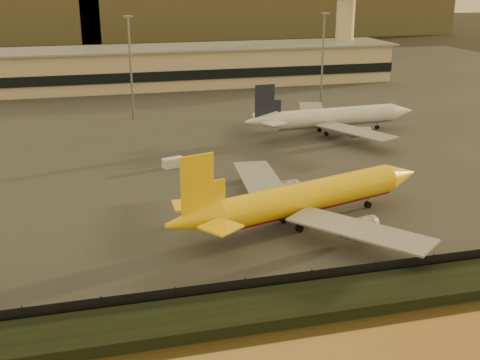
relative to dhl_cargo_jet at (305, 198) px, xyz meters
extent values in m
plane|color=black|center=(-7.94, -5.14, -4.16)|extent=(900.00, 900.00, 0.00)
cube|color=black|center=(-7.94, -22.14, -3.46)|extent=(320.00, 7.00, 1.40)
cube|color=#2D2D2D|center=(-7.94, 89.86, -4.06)|extent=(320.00, 220.00, 0.20)
cube|color=black|center=(-7.94, -18.14, -2.86)|extent=(300.00, 0.05, 2.20)
cube|color=tan|center=(-7.94, 119.86, 2.04)|extent=(160.00, 22.00, 12.00)
cube|color=black|center=(-7.94, 108.66, 1.04)|extent=(160.00, 0.60, 3.00)
cube|color=gray|center=(-7.94, 119.86, 8.34)|extent=(164.00, 24.00, 0.60)
cylinder|color=tan|center=(62.06, 125.86, 11.04)|extent=(6.40, 6.40, 30.00)
cylinder|color=slate|center=(-17.94, 74.86, 8.54)|extent=(0.50, 0.50, 25.00)
cube|color=slate|center=(-17.94, 74.86, 21.24)|extent=(2.20, 2.20, 0.40)
cylinder|color=slate|center=(32.06, 72.86, 8.54)|extent=(0.50, 0.50, 25.00)
cube|color=slate|center=(32.06, 72.86, 21.24)|extent=(2.20, 2.20, 0.40)
cylinder|color=yellow|center=(0.78, 0.23, 0.24)|extent=(30.61, 12.98, 4.42)
cylinder|color=#AF110A|center=(0.78, 0.23, -0.53)|extent=(29.52, 11.80, 3.45)
cone|color=yellow|center=(18.30, 5.45, 0.24)|extent=(6.97, 5.94, 4.42)
cone|color=yellow|center=(-17.56, -5.23, 0.57)|extent=(8.60, 6.42, 4.42)
cube|color=yellow|center=(-16.75, -4.99, 5.44)|extent=(4.58, 1.67, 7.74)
cube|color=yellow|center=(-17.20, -0.51, 0.90)|extent=(4.36, 4.31, 0.27)
cube|color=yellow|center=(-14.67, -8.98, 0.90)|extent=(5.89, 5.87, 0.27)
cube|color=gray|center=(-3.40, 11.28, -0.53)|extent=(7.73, 19.61, 0.27)
cylinder|color=gray|center=(-0.54, 9.13, -1.75)|extent=(5.59, 3.79, 2.43)
cube|color=gray|center=(3.32, -11.30, -0.53)|extent=(16.59, 18.67, 0.27)
cylinder|color=gray|center=(4.54, -7.94, -1.75)|extent=(5.59, 3.79, 2.43)
cylinder|color=black|center=(11.98, 3.57, -3.48)|extent=(1.15, 1.02, 0.97)
cylinder|color=slate|center=(11.98, 3.57, -2.97)|extent=(0.17, 0.17, 1.99)
cylinder|color=black|center=(-1.71, -2.59, -3.48)|extent=(1.15, 1.02, 0.97)
cylinder|color=slate|center=(-1.71, -2.59, -2.97)|extent=(0.17, 0.17, 1.99)
cylinder|color=black|center=(-2.85, 1.23, -3.48)|extent=(1.15, 1.02, 0.97)
cylinder|color=slate|center=(-2.85, 1.23, -2.97)|extent=(0.17, 0.17, 1.99)
cylinder|color=silver|center=(25.80, 48.67, -0.11)|extent=(29.38, 5.80, 4.05)
cylinder|color=gray|center=(25.80, 48.67, -0.82)|extent=(28.52, 4.86, 3.16)
cone|color=silver|center=(43.21, 49.71, -0.11)|extent=(5.91, 4.39, 4.05)
cone|color=silver|center=(7.59, 47.57, 0.19)|extent=(7.53, 4.48, 4.05)
cube|color=black|center=(8.40, 47.62, 4.65)|extent=(4.47, 0.59, 7.10)
cube|color=silver|center=(8.97, 51.72, 0.50)|extent=(4.89, 4.75, 0.24)
cube|color=silver|center=(9.45, 43.62, 0.50)|extent=(5.18, 5.07, 0.24)
cube|color=gray|center=(24.33, 59.75, -0.82)|extent=(11.19, 19.10, 0.24)
cylinder|color=gray|center=(26.51, 57.14, -1.93)|extent=(4.99, 2.52, 2.23)
cube|color=gray|center=(25.66, 37.49, -0.82)|extent=(12.96, 18.91, 0.24)
cylinder|color=gray|center=(27.52, 40.34, -1.93)|extent=(4.99, 2.52, 2.23)
cylinder|color=black|center=(36.93, 49.34, -3.52)|extent=(0.93, 0.76, 0.89)
cylinder|color=slate|center=(36.93, 49.34, -3.05)|extent=(0.21, 0.21, 1.82)
cylinder|color=black|center=(22.88, 46.66, -3.52)|extent=(0.93, 0.76, 0.89)
cylinder|color=slate|center=(22.88, 46.66, -3.05)|extent=(0.21, 0.21, 1.82)
cylinder|color=black|center=(22.66, 50.31, -3.52)|extent=(0.93, 0.76, 0.89)
cylinder|color=slate|center=(22.66, 50.31, -3.05)|extent=(0.21, 0.21, 1.82)
cube|color=yellow|center=(-1.14, 21.67, -3.14)|extent=(3.99, 2.90, 1.64)
cube|color=silver|center=(-14.43, 32.20, -3.06)|extent=(4.35, 2.87, 1.80)
camera|label=1|loc=(-30.03, -76.52, 30.87)|focal=45.00mm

